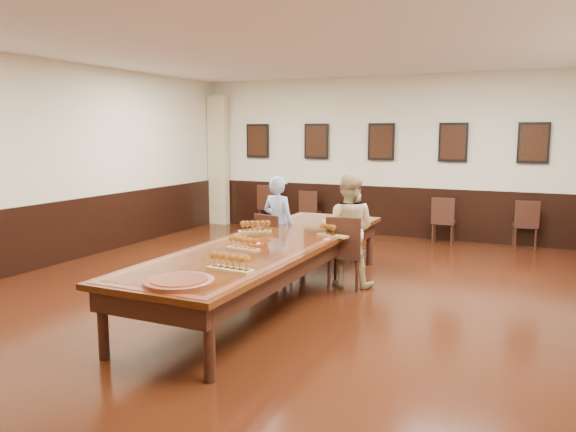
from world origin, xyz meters
The scene contains 23 objects.
floor centered at (0.00, 0.00, -0.01)m, with size 8.00×10.00×0.02m, color black.
ceiling centered at (0.00, 0.00, 3.21)m, with size 8.00×10.00×0.02m, color white.
wall_back centered at (0.00, 5.01, 1.60)m, with size 8.00×0.02×3.20m, color beige.
wall_left centered at (-4.01, 0.00, 1.60)m, with size 0.02×10.00×3.20m, color beige.
chair_man centered at (-0.54, 1.18, 0.46)m, with size 0.43×0.47×0.91m, color black, non-canonical shape.
chair_woman centered at (0.66, 0.95, 0.49)m, with size 0.46×0.50×0.99m, color black, non-canonical shape.
spare_chair_a centered at (-2.41, 4.82, 0.47)m, with size 0.44×0.48×0.95m, color black, non-canonical shape.
spare_chair_b centered at (-1.47, 4.85, 0.43)m, with size 0.41×0.44×0.87m, color black, non-canonical shape.
spare_chair_c centered at (1.34, 4.60, 0.45)m, with size 0.42×0.46×0.89m, color black, non-canonical shape.
spare_chair_d centered at (2.75, 4.83, 0.44)m, with size 0.41×0.45×0.88m, color black, non-canonical shape.
person_man centered at (-0.52, 1.28, 0.73)m, with size 0.53×0.35×1.46m, color #4C6DBF.
person_woman centered at (0.65, 1.05, 0.77)m, with size 0.77×0.60×1.55m, color #CCB57F.
pink_phone centered at (0.60, 0.39, 0.76)m, with size 0.07×0.14×0.01m, color #F351BB.
curtain centered at (-3.75, 4.82, 1.45)m, with size 0.45×0.18×2.90m, color #C7B789.
wainscoting centered at (0.00, 0.00, 0.50)m, with size 8.00×10.00×1.00m.
conference_table centered at (0.00, 0.00, 0.61)m, with size 1.40×5.00×0.76m.
posters centered at (0.00, 4.94, 1.90)m, with size 6.14×0.04×0.74m.
flight_a centered at (-0.47, 0.45, 0.83)m, with size 0.45×0.36×0.17m.
flight_b centered at (0.55, 0.62, 0.82)m, with size 0.44×0.23×0.16m.
flight_c centered at (-0.06, -0.59, 0.82)m, with size 0.43×0.19×0.15m.
flight_d centered at (0.32, -1.52, 0.83)m, with size 0.50×0.19×0.18m.
red_plate_grp centered at (-0.06, -0.30, 0.76)m, with size 0.19×0.19×0.03m.
carved_platter centered at (0.15, -2.13, 0.77)m, with size 0.70×0.70×0.05m.
Camera 1 is at (3.07, -6.11, 2.09)m, focal length 35.00 mm.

